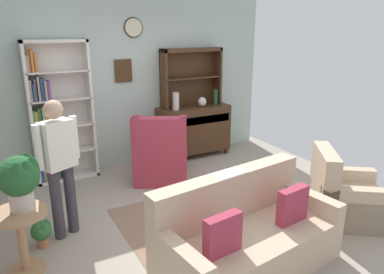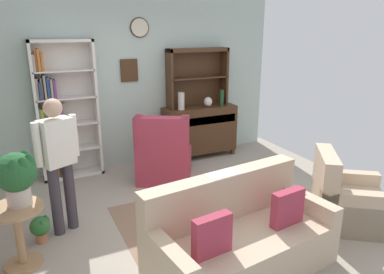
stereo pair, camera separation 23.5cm
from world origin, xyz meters
name	(u,v)px [view 2 (the right image)]	position (x,y,z in m)	size (l,w,h in m)	color
ground_plane	(192,214)	(0.00, 0.00, -0.01)	(5.40, 4.60, 0.02)	#9E9384
wall_back	(137,81)	(0.00, 2.13, 1.41)	(5.00, 0.09, 2.80)	#ADC1B7
area_rug	(217,221)	(0.20, -0.30, 0.00)	(2.28, 1.81, 0.01)	#846651
bookshelf	(62,115)	(-1.25, 1.94, 0.99)	(0.90, 0.30, 2.10)	silver
sideboard	(200,129)	(1.04, 1.86, 0.51)	(1.30, 0.45, 0.92)	#422816
sideboard_hutch	(197,69)	(1.04, 1.97, 1.56)	(1.10, 0.26, 1.00)	#422816
vase_tall	(181,101)	(0.65, 1.78, 1.07)	(0.11, 0.11, 0.30)	beige
vase_round	(208,102)	(1.17, 1.79, 1.01)	(0.15, 0.15, 0.17)	beige
bottle_wine	(222,98)	(1.43, 1.77, 1.06)	(0.07, 0.07, 0.29)	#194223
couch_floral	(239,239)	(-0.04, -1.15, 0.31)	(1.89, 1.07, 0.90)	#C6AD8E
armchair_floral	(345,201)	(1.55, -0.99, 0.29)	(1.07, 1.07, 0.88)	#C6AD8E
wingback_chair	(164,157)	(0.07, 1.13, 0.38)	(1.07, 1.08, 1.05)	#A33347
plant_stand	(18,230)	(-1.96, -0.20, 0.39)	(0.52, 0.52, 0.64)	#A87F56
potted_plant_large	(17,175)	(-1.90, -0.16, 0.95)	(0.38, 0.38, 0.52)	beige
potted_plant_small	(41,227)	(-1.76, 0.16, 0.17)	(0.22, 0.22, 0.30)	#AD6B4C
person_reading	(58,157)	(-1.49, 0.28, 0.91)	(0.50, 0.33, 1.56)	#38333D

